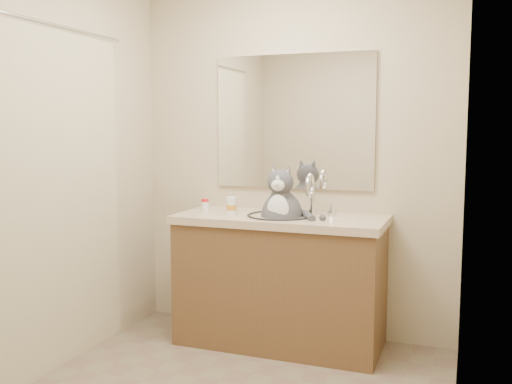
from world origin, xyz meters
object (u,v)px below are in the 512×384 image
(pill_bottle_redcap, at_px, (205,205))
(grey_canister, at_px, (233,207))
(cat, at_px, (282,214))
(pill_bottle_orange, at_px, (231,206))

(pill_bottle_redcap, xyz_separation_m, grey_canister, (0.19, 0.02, -0.01))
(pill_bottle_redcap, distance_m, grey_canister, 0.20)
(cat, distance_m, grey_canister, 0.36)
(cat, xyz_separation_m, pill_bottle_redcap, (-0.55, 0.03, 0.03))
(pill_bottle_orange, xyz_separation_m, grey_canister, (-0.02, 0.08, -0.02))
(pill_bottle_orange, height_order, grey_canister, pill_bottle_orange)
(pill_bottle_redcap, bearing_deg, cat, -3.25)
(cat, xyz_separation_m, grey_canister, (-0.36, 0.05, 0.02))
(pill_bottle_redcap, bearing_deg, grey_canister, 6.41)
(grey_canister, bearing_deg, cat, -8.45)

